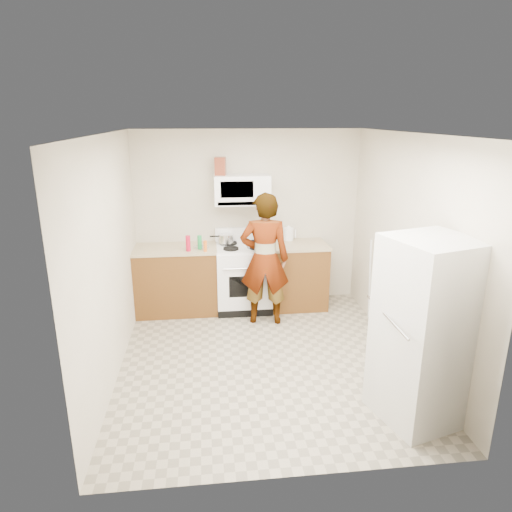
{
  "coord_description": "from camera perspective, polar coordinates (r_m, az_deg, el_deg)",
  "views": [
    {
      "loc": [
        -0.61,
        -4.61,
        2.67
      ],
      "look_at": [
        -0.03,
        0.55,
        1.07
      ],
      "focal_mm": 32.0,
      "sensor_mm": 36.0,
      "label": 1
    }
  ],
  "objects": [
    {
      "name": "counter_right",
      "position": [
        6.48,
        5.27,
        1.38
      ],
      "size": [
        0.82,
        0.64,
        0.03
      ],
      "primitive_type": "cube",
      "color": "tan",
      "rests_on": "cabinet_right"
    },
    {
      "name": "gas_range",
      "position": [
        6.49,
        -1.58,
        -2.52
      ],
      "size": [
        0.76,
        0.65,
        1.13
      ],
      "color": "white",
      "rests_on": "floor"
    },
    {
      "name": "floor",
      "position": [
        5.36,
        0.96,
        -12.71
      ],
      "size": [
        3.6,
        3.6,
        0.0
      ],
      "primitive_type": "plane",
      "color": "gray",
      "rests_on": "ground"
    },
    {
      "name": "jug",
      "position": [
        6.25,
        -4.48,
        11.13
      ],
      "size": [
        0.16,
        0.16,
        0.24
      ],
      "primitive_type": "cube",
      "rotation": [
        0.0,
        0.0,
        -0.18
      ],
      "color": "maroon",
      "rests_on": "microwave"
    },
    {
      "name": "cabinet_left",
      "position": [
        6.51,
        -9.87,
        -3.07
      ],
      "size": [
        1.12,
        0.62,
        0.9
      ],
      "primitive_type": "cube",
      "color": "brown",
      "rests_on": "floor"
    },
    {
      "name": "bottle_spray",
      "position": [
        6.14,
        -8.48,
        1.57
      ],
      "size": [
        0.06,
        0.06,
        0.21
      ],
      "primitive_type": "cylinder",
      "rotation": [
        0.0,
        0.0,
        0.02
      ],
      "color": "#B80D2D",
      "rests_on": "counter_left"
    },
    {
      "name": "back_wall",
      "position": [
        6.58,
        -1.0,
        4.7
      ],
      "size": [
        3.2,
        0.02,
        2.5
      ],
      "primitive_type": "cube",
      "color": "beige",
      "rests_on": "floor"
    },
    {
      "name": "kettle",
      "position": [
        6.65,
        4.09,
        2.77
      ],
      "size": [
        0.19,
        0.19,
        0.18
      ],
      "primitive_type": "cylinder",
      "rotation": [
        0.0,
        0.0,
        0.37
      ],
      "color": "white",
      "rests_on": "counter_right"
    },
    {
      "name": "bottle_green_cap",
      "position": [
        6.21,
        -7.06,
        1.71
      ],
      "size": [
        0.08,
        0.08,
        0.19
      ],
      "primitive_type": "cylinder",
      "rotation": [
        0.0,
        0.0,
        -0.33
      ],
      "color": "#198C41",
      "rests_on": "counter_left"
    },
    {
      "name": "person",
      "position": [
        5.93,
        1.09,
        -0.42
      ],
      "size": [
        0.69,
        0.5,
        1.76
      ],
      "primitive_type": "imported",
      "rotation": [
        0.0,
        0.0,
        3.01
      ],
      "color": "tan",
      "rests_on": "floor"
    },
    {
      "name": "pot_lid",
      "position": [
        6.32,
        -6.85,
        1.13
      ],
      "size": [
        0.25,
        0.25,
        0.01
      ],
      "primitive_type": "cylinder",
      "rotation": [
        0.0,
        0.0,
        -0.2
      ],
      "color": "white",
      "rests_on": "counter_left"
    },
    {
      "name": "saucepan",
      "position": [
        6.44,
        -3.74,
        2.19
      ],
      "size": [
        0.26,
        0.26,
        0.12
      ],
      "primitive_type": "cylinder",
      "rotation": [
        0.0,
        0.0,
        0.24
      ],
      "color": "silver",
      "rests_on": "gas_range"
    },
    {
      "name": "counter_left",
      "position": [
        6.36,
        -10.09,
        0.89
      ],
      "size": [
        1.14,
        0.64,
        0.03
      ],
      "primitive_type": "cube",
      "color": "tan",
      "rests_on": "cabinet_left"
    },
    {
      "name": "tray",
      "position": [
        6.3,
        -0.01,
        1.37
      ],
      "size": [
        0.26,
        0.18,
        0.05
      ],
      "primitive_type": "cube",
      "rotation": [
        0.0,
        0.0,
        0.1
      ],
      "color": "white",
      "rests_on": "gas_range"
    },
    {
      "name": "microwave",
      "position": [
        6.32,
        -1.78,
        8.31
      ],
      "size": [
        0.76,
        0.38,
        0.4
      ],
      "primitive_type": "cube",
      "color": "white",
      "rests_on": "back_wall"
    },
    {
      "name": "cabinet_right",
      "position": [
        6.62,
        5.16,
        -2.52
      ],
      "size": [
        0.8,
        0.62,
        0.9
      ],
      "primitive_type": "cube",
      "color": "brown",
      "rests_on": "floor"
    },
    {
      "name": "fridge",
      "position": [
        4.34,
        20.38,
        -8.83
      ],
      "size": [
        0.87,
        0.87,
        1.7
      ],
      "primitive_type": "cube",
      "rotation": [
        0.0,
        0.0,
        0.29
      ],
      "color": "white",
      "rests_on": "floor"
    },
    {
      "name": "broom",
      "position": [
        6.23,
        14.05,
        -2.95
      ],
      "size": [
        0.15,
        0.23,
        1.16
      ],
      "primitive_type": "cylinder",
      "rotation": [
        0.14,
        -0.14,
        0.22
      ],
      "color": "silver",
      "rests_on": "floor"
    },
    {
      "name": "bottle_hot_sauce",
      "position": [
        6.1,
        -6.37,
        1.24
      ],
      "size": [
        0.05,
        0.05,
        0.15
      ],
      "primitive_type": "cylinder",
      "rotation": [
        0.0,
        0.0,
        -0.1
      ],
      "color": "orange",
      "rests_on": "counter_left"
    },
    {
      "name": "right_wall",
      "position": [
        5.3,
        18.33,
        0.73
      ],
      "size": [
        0.02,
        3.6,
        2.5
      ],
      "primitive_type": "cube",
      "color": "beige",
      "rests_on": "floor"
    }
  ]
}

